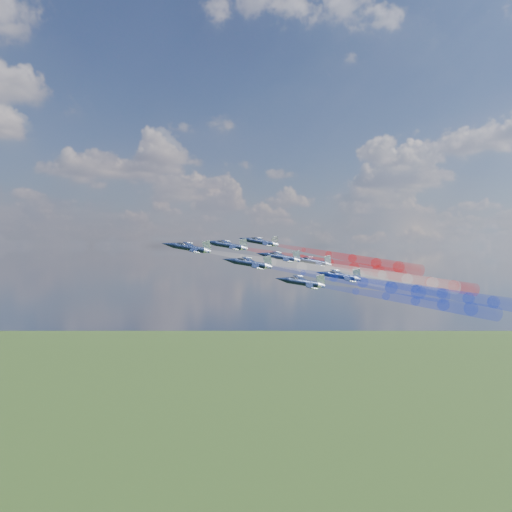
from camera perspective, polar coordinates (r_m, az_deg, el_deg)
jet_lead at (r=142.55m, az=-6.22°, el=0.75°), size 14.42×12.84×7.25m
trail_lead at (r=150.92m, az=4.25°, el=-1.02°), size 45.50×17.22×12.36m
jet_inner_left at (r=136.27m, az=-0.60°, el=-0.70°), size 14.42×12.84×7.25m
trail_inner_left at (r=147.34m, az=9.86°, el=-2.41°), size 45.50×17.22×12.36m
jet_inner_right at (r=156.29m, az=-2.64°, el=0.98°), size 14.42×12.84×7.25m
trail_inner_right at (r=166.04m, az=6.72°, el=-0.64°), size 45.50×17.22×12.36m
jet_outer_left at (r=133.29m, az=4.32°, el=-2.47°), size 14.42×12.84×7.25m
trail_outer_left at (r=146.59m, az=14.52°, el=-4.02°), size 45.50×17.22×12.36m
jet_center_third at (r=150.69m, az=2.26°, el=-0.13°), size 14.42×12.84×7.25m
trail_center_third at (r=162.73m, az=11.56°, el=-1.72°), size 45.50×17.22×12.36m
jet_outer_right at (r=168.87m, az=0.42°, el=1.30°), size 14.42×12.84×7.25m
trail_outer_right at (r=179.78m, az=8.92°, el=-0.23°), size 45.50×17.22×12.36m
jet_rear_left at (r=145.50m, az=7.80°, el=-1.86°), size 14.42×12.84×7.25m
trail_rear_left at (r=160.01m, az=16.88°, el=-3.32°), size 45.50×17.22×12.36m
jet_rear_right at (r=162.01m, az=5.27°, el=-0.54°), size 14.42×12.84×7.25m
trail_rear_right at (r=175.20m, az=13.72°, el=-1.99°), size 45.50×17.22×12.36m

